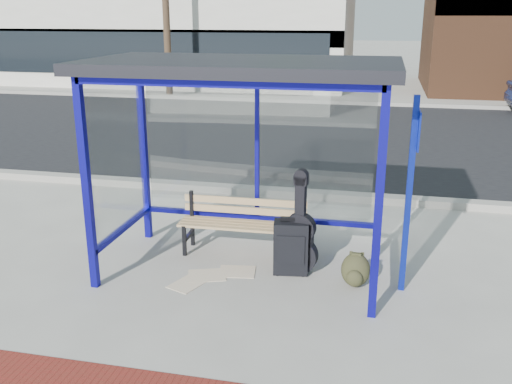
% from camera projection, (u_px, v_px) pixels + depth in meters
% --- Properties ---
extents(ground, '(120.00, 120.00, 0.00)m').
position_uv_depth(ground, '(243.00, 270.00, 6.70)').
color(ground, '#B2ADA0').
rests_on(ground, ground).
extents(curb_near, '(60.00, 0.25, 0.12)m').
position_uv_depth(curb_near, '(285.00, 193.00, 9.38)').
color(curb_near, gray).
rests_on(curb_near, ground).
extents(street_asphalt, '(60.00, 10.00, 0.00)m').
position_uv_depth(street_asphalt, '(320.00, 135.00, 14.15)').
color(street_asphalt, black).
rests_on(street_asphalt, ground).
extents(curb_far, '(60.00, 0.25, 0.12)m').
position_uv_depth(curb_far, '(337.00, 102.00, 18.88)').
color(curb_far, gray).
rests_on(curb_far, ground).
extents(far_sidewalk, '(60.00, 4.00, 0.01)m').
position_uv_depth(far_sidewalk, '(342.00, 96.00, 20.66)').
color(far_sidewalk, '#B2ADA0').
rests_on(far_sidewalk, ground).
extents(bus_shelter, '(3.30, 1.80, 2.42)m').
position_uv_depth(bus_shelter, '(244.00, 92.00, 6.14)').
color(bus_shelter, '#0F0C8C').
rests_on(bus_shelter, ground).
extents(storefront_white, '(18.00, 6.04, 4.00)m').
position_uv_depth(storefront_white, '(140.00, 34.00, 24.71)').
color(storefront_white, silver).
rests_on(storefront_white, ground).
extents(bench, '(1.57, 0.41, 0.74)m').
position_uv_depth(bench, '(243.00, 222.00, 7.06)').
color(bench, black).
rests_on(bench, ground).
extents(guitar_bag, '(0.44, 0.18, 1.17)m').
position_uv_depth(guitar_bag, '(300.00, 238.00, 6.53)').
color(guitar_bag, black).
rests_on(guitar_bag, ground).
extents(suitcase, '(0.42, 0.31, 0.69)m').
position_uv_depth(suitcase, '(291.00, 247.00, 6.54)').
color(suitcase, black).
rests_on(suitcase, ground).
extents(backpack, '(0.32, 0.30, 0.38)m').
position_uv_depth(backpack, '(355.00, 271.00, 6.26)').
color(backpack, '#2E2E19').
rests_on(backpack, ground).
extents(sign_post, '(0.08, 0.27, 2.12)m').
position_uv_depth(sign_post, '(410.00, 185.00, 5.88)').
color(sign_post, '#0D1E99').
rests_on(sign_post, ground).
extents(newspaper_a, '(0.52, 0.46, 0.01)m').
position_uv_depth(newspaper_a, '(207.00, 275.00, 6.56)').
color(newspaper_a, white).
rests_on(newspaper_a, ground).
extents(newspaper_b, '(0.41, 0.45, 0.01)m').
position_uv_depth(newspaper_b, '(187.00, 284.00, 6.34)').
color(newspaper_b, white).
rests_on(newspaper_b, ground).
extents(newspaper_c, '(0.46, 0.39, 0.01)m').
position_uv_depth(newspaper_c, '(237.00, 272.00, 6.65)').
color(newspaper_c, white).
rests_on(newspaper_c, ground).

